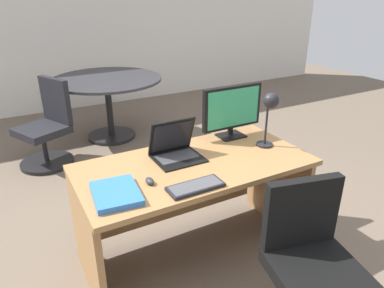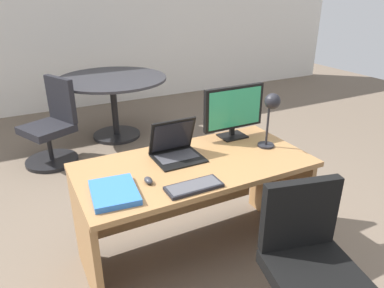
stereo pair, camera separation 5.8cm
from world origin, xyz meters
name	(u,v)px [view 2 (the right image)]	position (x,y,z in m)	size (l,w,h in m)	color
ground	(130,167)	(0.00, 1.50, 0.00)	(12.00, 12.00, 0.00)	#6B5B4C
back_wall	(71,16)	(0.00, 3.96, 1.40)	(10.00, 0.10, 2.80)	silver
desk	(191,188)	(0.00, 0.05, 0.51)	(1.54, 0.76, 0.73)	#9E7042
monitor	(234,109)	(0.47, 0.26, 0.95)	(0.50, 0.16, 0.40)	black
laptop	(175,145)	(-0.07, 0.16, 0.81)	(0.32, 0.29, 0.26)	black
keyboard	(194,187)	(-0.16, -0.29, 0.74)	(0.33, 0.14, 0.02)	black
mouse	(148,180)	(-0.37, -0.11, 0.75)	(0.04, 0.08, 0.04)	#2D2D33
desk_lamp	(271,109)	(0.58, -0.02, 1.02)	(0.12, 0.14, 0.40)	black
book	(114,192)	(-0.58, -0.15, 0.75)	(0.28, 0.34, 0.03)	blue
office_chair	(308,279)	(0.24, -0.85, 0.36)	(0.56, 0.57, 0.87)	black
meeting_table	(113,92)	(0.13, 2.43, 0.59)	(1.33, 1.33, 0.78)	black
meeting_chair_near	(53,130)	(-0.67, 2.04, 0.36)	(0.63, 0.61, 0.92)	black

